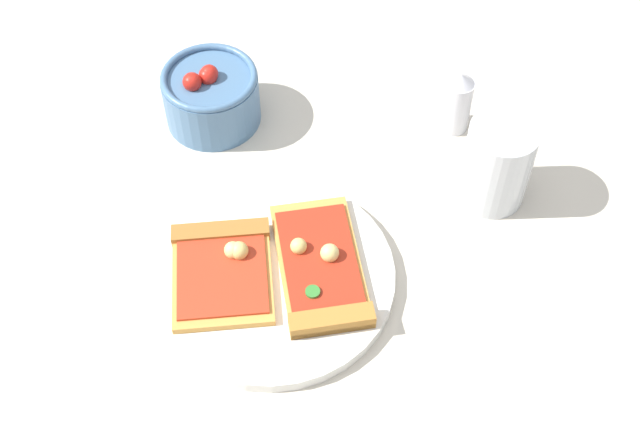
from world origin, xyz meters
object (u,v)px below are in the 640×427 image
at_px(salad_bowl, 211,96).
at_px(pepper_shaker, 457,102).
at_px(plate, 272,277).
at_px(pizza_slice_near, 223,265).
at_px(pizza_slice_far, 322,272).
at_px(soda_glass, 496,165).

distance_m(salad_bowl, pepper_shaker, 0.28).
height_order(plate, pizza_slice_near, pizza_slice_near).
distance_m(pizza_slice_far, soda_glass, 0.22).
relative_size(salad_bowl, soda_glass, 1.09).
bearing_deg(pizza_slice_near, pepper_shaker, 37.89).
distance_m(plate, pizza_slice_near, 0.05).
height_order(pizza_slice_near, pepper_shaker, pepper_shaker).
distance_m(pizza_slice_far, salad_bowl, 0.26).
height_order(pizza_slice_far, pepper_shaker, pepper_shaker).
xyz_separation_m(plate, salad_bowl, (-0.07, 0.23, 0.03)).
height_order(plate, salad_bowl, salad_bowl).
bearing_deg(salad_bowl, soda_glass, -22.01).
height_order(plate, pepper_shaker, pepper_shaker).
bearing_deg(plate, soda_glass, 24.16).
height_order(soda_glass, pepper_shaker, soda_glass).
height_order(pizza_slice_far, soda_glass, soda_glass).
bearing_deg(pepper_shaker, soda_glass, -74.79).
bearing_deg(pizza_slice_near, soda_glass, 19.15).
height_order(plate, pizza_slice_far, pizza_slice_far).
bearing_deg(salad_bowl, pepper_shaker, -4.57).
bearing_deg(pepper_shaker, plate, -135.19).
relative_size(plate, pizza_slice_near, 1.95).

